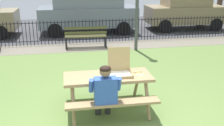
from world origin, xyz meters
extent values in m
cube|color=olive|center=(0.00, 1.34, -0.01)|extent=(28.00, 10.67, 0.02)
cube|color=gray|center=(0.00, 5.97, 0.00)|extent=(28.00, 1.40, 0.01)
cube|color=#424247|center=(0.00, 9.98, -0.01)|extent=(28.00, 6.61, 0.01)
cube|color=#A2865A|center=(0.23, 0.70, 0.74)|extent=(1.81, 0.79, 0.06)
cube|color=#A2865A|center=(0.22, 0.10, 0.44)|extent=(1.80, 0.31, 0.05)
cube|color=#A2865A|center=(0.24, 1.30, 0.44)|extent=(1.80, 0.31, 0.05)
cylinder|color=#A2865A|center=(-0.51, 0.30, 0.35)|extent=(0.08, 0.44, 0.74)
cylinder|color=#A2865A|center=(-0.50, 1.13, 0.35)|extent=(0.08, 0.44, 0.74)
cylinder|color=#A2865A|center=(0.96, 0.28, 0.35)|extent=(0.08, 0.44, 0.74)
cylinder|color=#A2865A|center=(0.98, 1.11, 0.35)|extent=(0.08, 0.44, 0.74)
cube|color=tan|center=(0.49, 0.69, 0.78)|extent=(0.51, 0.51, 0.01)
cube|color=silver|center=(0.49, 0.69, 0.78)|extent=(0.47, 0.47, 0.00)
cube|color=tan|center=(0.48, 0.46, 0.80)|extent=(0.47, 0.05, 0.04)
cube|color=tan|center=(0.51, 0.92, 0.80)|extent=(0.47, 0.05, 0.04)
cube|color=tan|center=(0.26, 0.71, 0.80)|extent=(0.05, 0.47, 0.04)
cube|color=tan|center=(0.72, 0.67, 0.80)|extent=(0.05, 0.47, 0.04)
cube|color=tan|center=(0.51, 0.94, 1.06)|extent=(0.47, 0.08, 0.47)
pyramid|color=#F1DF71|center=(0.89, 0.66, 0.78)|extent=(0.16, 0.22, 0.01)
cube|color=tan|center=(0.89, 0.76, 0.78)|extent=(0.17, 0.04, 0.02)
cylinder|color=#2D2D2D|center=(-0.01, 0.53, 0.22)|extent=(0.12, 0.12, 0.44)
cylinder|color=#2D2D2D|center=(-0.01, 0.32, 0.47)|extent=(0.16, 0.42, 0.15)
cylinder|color=#2D2D2D|center=(0.19, 0.52, 0.22)|extent=(0.12, 0.12, 0.44)
cylinder|color=#2D2D2D|center=(0.19, 0.31, 0.47)|extent=(0.16, 0.42, 0.15)
cube|color=#3359B2|center=(0.08, 0.11, 0.70)|extent=(0.42, 0.23, 0.52)
cylinder|color=#3359B2|center=(-0.17, 0.16, 0.80)|extent=(0.09, 0.21, 0.31)
cylinder|color=#3359B2|center=(0.35, 0.15, 0.80)|extent=(0.09, 0.21, 0.31)
sphere|color=#8C6647|center=(0.08, 0.13, 1.08)|extent=(0.21, 0.21, 0.21)
ellipsoid|color=black|center=(0.08, 0.12, 1.13)|extent=(0.21, 0.20, 0.12)
cylinder|color=black|center=(0.00, 6.67, 0.88)|extent=(21.40, 0.03, 0.03)
cylinder|color=black|center=(0.00, 6.67, 0.14)|extent=(21.40, 0.03, 0.03)
cylinder|color=black|center=(-3.03, 6.67, 0.48)|extent=(0.02, 0.02, 0.96)
cylinder|color=black|center=(-2.89, 6.67, 0.48)|extent=(0.02, 0.02, 0.96)
cylinder|color=black|center=(-2.75, 6.67, 0.48)|extent=(0.02, 0.02, 0.96)
cylinder|color=black|center=(-2.60, 6.67, 0.48)|extent=(0.02, 0.02, 0.96)
cylinder|color=black|center=(-2.46, 6.67, 0.48)|extent=(0.02, 0.02, 0.96)
cylinder|color=black|center=(-2.32, 6.67, 0.48)|extent=(0.02, 0.02, 0.96)
cylinder|color=black|center=(-2.18, 6.67, 0.48)|extent=(0.02, 0.02, 0.96)
cylinder|color=black|center=(-2.04, 6.67, 0.48)|extent=(0.02, 0.02, 0.96)
cylinder|color=black|center=(-1.90, 6.67, 0.48)|extent=(0.02, 0.02, 0.96)
cylinder|color=black|center=(-1.76, 6.67, 0.48)|extent=(0.02, 0.02, 0.96)
cylinder|color=black|center=(-1.62, 6.67, 0.48)|extent=(0.02, 0.02, 0.96)
cylinder|color=black|center=(-1.48, 6.67, 0.48)|extent=(0.02, 0.02, 0.96)
cylinder|color=black|center=(-1.34, 6.67, 0.48)|extent=(0.02, 0.02, 0.96)
cylinder|color=black|center=(-1.20, 6.67, 0.48)|extent=(0.02, 0.02, 0.96)
cylinder|color=black|center=(-1.06, 6.67, 0.48)|extent=(0.02, 0.02, 0.96)
cylinder|color=black|center=(-0.92, 6.67, 0.48)|extent=(0.02, 0.02, 0.96)
cylinder|color=black|center=(-0.77, 6.67, 0.48)|extent=(0.02, 0.02, 0.96)
cylinder|color=black|center=(-0.63, 6.67, 0.48)|extent=(0.02, 0.02, 0.96)
cylinder|color=black|center=(-0.49, 6.67, 0.48)|extent=(0.02, 0.02, 0.96)
cylinder|color=black|center=(-0.35, 6.67, 0.48)|extent=(0.02, 0.02, 0.96)
cylinder|color=black|center=(-0.21, 6.67, 0.48)|extent=(0.02, 0.02, 0.96)
cylinder|color=black|center=(-0.07, 6.67, 0.48)|extent=(0.02, 0.02, 0.96)
cylinder|color=black|center=(0.07, 6.67, 0.48)|extent=(0.02, 0.02, 0.96)
cylinder|color=black|center=(0.21, 6.67, 0.48)|extent=(0.02, 0.02, 0.96)
cylinder|color=black|center=(0.35, 6.67, 0.48)|extent=(0.02, 0.02, 0.96)
cylinder|color=black|center=(0.49, 6.67, 0.48)|extent=(0.02, 0.02, 0.96)
cylinder|color=black|center=(0.63, 6.67, 0.48)|extent=(0.02, 0.02, 0.96)
cylinder|color=black|center=(0.77, 6.67, 0.48)|extent=(0.02, 0.02, 0.96)
cylinder|color=black|center=(0.92, 6.67, 0.48)|extent=(0.02, 0.02, 0.96)
cylinder|color=black|center=(1.06, 6.67, 0.48)|extent=(0.02, 0.02, 0.96)
cylinder|color=black|center=(1.20, 6.67, 0.48)|extent=(0.02, 0.02, 0.96)
cylinder|color=black|center=(1.34, 6.67, 0.48)|extent=(0.02, 0.02, 0.96)
cylinder|color=black|center=(1.48, 6.67, 0.48)|extent=(0.02, 0.02, 0.96)
cylinder|color=black|center=(1.62, 6.67, 0.48)|extent=(0.02, 0.02, 0.96)
cylinder|color=black|center=(1.76, 6.67, 0.48)|extent=(0.02, 0.02, 0.96)
cylinder|color=black|center=(1.90, 6.67, 0.48)|extent=(0.02, 0.02, 0.96)
cylinder|color=black|center=(2.04, 6.67, 0.48)|extent=(0.02, 0.02, 0.96)
cylinder|color=black|center=(2.18, 6.67, 0.48)|extent=(0.02, 0.02, 0.96)
cylinder|color=black|center=(2.32, 6.67, 0.48)|extent=(0.02, 0.02, 0.96)
cylinder|color=black|center=(2.46, 6.67, 0.48)|extent=(0.02, 0.02, 0.96)
cylinder|color=black|center=(2.60, 6.67, 0.48)|extent=(0.02, 0.02, 0.96)
cylinder|color=black|center=(2.75, 6.67, 0.48)|extent=(0.02, 0.02, 0.96)
cylinder|color=black|center=(2.89, 6.67, 0.48)|extent=(0.02, 0.02, 0.96)
cylinder|color=black|center=(3.03, 6.67, 0.48)|extent=(0.02, 0.02, 0.96)
cylinder|color=black|center=(3.17, 6.67, 0.48)|extent=(0.02, 0.02, 0.96)
cylinder|color=black|center=(3.31, 6.67, 0.48)|extent=(0.02, 0.02, 0.96)
cylinder|color=black|center=(3.45, 6.67, 0.48)|extent=(0.02, 0.02, 0.96)
cylinder|color=black|center=(3.59, 6.67, 0.48)|extent=(0.02, 0.02, 0.96)
cylinder|color=black|center=(3.73, 6.67, 0.48)|extent=(0.02, 0.02, 0.96)
cylinder|color=black|center=(3.87, 6.67, 0.48)|extent=(0.02, 0.02, 0.96)
cylinder|color=black|center=(4.01, 6.67, 0.48)|extent=(0.02, 0.02, 0.96)
cylinder|color=black|center=(4.15, 6.67, 0.48)|extent=(0.02, 0.02, 0.96)
cylinder|color=black|center=(4.29, 6.67, 0.48)|extent=(0.02, 0.02, 0.96)
cylinder|color=black|center=(4.44, 6.67, 0.48)|extent=(0.02, 0.02, 0.96)
cylinder|color=black|center=(4.58, 6.67, 0.48)|extent=(0.02, 0.02, 0.96)
cylinder|color=black|center=(4.72, 6.67, 0.48)|extent=(0.02, 0.02, 0.96)
cylinder|color=black|center=(4.86, 6.67, 0.48)|extent=(0.02, 0.02, 0.96)
cylinder|color=black|center=(5.00, 6.67, 0.48)|extent=(0.02, 0.02, 0.96)
cylinder|color=black|center=(5.14, 6.67, 0.48)|extent=(0.02, 0.02, 0.96)
cylinder|color=black|center=(5.28, 6.67, 0.48)|extent=(0.02, 0.02, 0.96)
cylinder|color=black|center=(5.42, 6.67, 0.48)|extent=(0.02, 0.02, 0.96)
cylinder|color=black|center=(5.56, 6.67, 0.48)|extent=(0.02, 0.02, 0.96)
cylinder|color=black|center=(5.70, 6.67, 0.48)|extent=(0.02, 0.02, 0.96)
cylinder|color=black|center=(5.84, 6.67, 0.48)|extent=(0.02, 0.02, 0.96)
cylinder|color=black|center=(5.98, 6.67, 0.48)|extent=(0.02, 0.02, 0.96)
cylinder|color=black|center=(6.12, 6.67, 0.48)|extent=(0.02, 0.02, 0.96)
cylinder|color=black|center=(6.27, 6.67, 0.48)|extent=(0.02, 0.02, 0.96)
cylinder|color=black|center=(6.41, 6.67, 0.48)|extent=(0.02, 0.02, 0.96)
cylinder|color=black|center=(6.55, 6.67, 0.48)|extent=(0.02, 0.02, 0.96)
cube|color=brown|center=(0.27, 6.04, 0.44)|extent=(1.60, 0.19, 0.04)
cube|color=brown|center=(0.26, 5.90, 0.44)|extent=(1.60, 0.19, 0.04)
cube|color=brown|center=(0.25, 5.76, 0.44)|extent=(1.60, 0.19, 0.04)
cube|color=brown|center=(0.25, 5.70, 0.62)|extent=(1.60, 0.15, 0.11)
cube|color=brown|center=(0.25, 5.70, 0.80)|extent=(1.60, 0.15, 0.11)
cube|color=black|center=(1.02, 5.81, 0.22)|extent=(0.07, 0.44, 0.44)
cube|color=black|center=(-0.50, 5.90, 0.22)|extent=(0.07, 0.44, 0.44)
cylinder|color=black|center=(-3.25, 7.79, 0.32)|extent=(0.64, 0.12, 0.64)
cylinder|color=black|center=(-3.22, 9.51, 0.32)|extent=(0.64, 0.12, 0.64)
cube|color=gray|center=(0.65, 8.68, 0.79)|extent=(4.64, 1.94, 0.90)
cylinder|color=black|center=(2.19, 7.72, 0.32)|extent=(0.64, 0.12, 0.64)
cylinder|color=black|center=(2.23, 9.56, 0.32)|extent=(0.64, 0.12, 0.64)
cylinder|color=black|center=(-0.93, 7.79, 0.32)|extent=(0.64, 0.12, 0.64)
cylinder|color=black|center=(-0.89, 9.63, 0.32)|extent=(0.64, 0.12, 0.64)
cube|color=#98815E|center=(5.63, 8.68, 0.76)|extent=(3.95, 1.84, 0.84)
cylinder|color=black|center=(6.93, 7.78, 0.32)|extent=(0.64, 0.13, 0.64)
cylinder|color=black|center=(6.98, 9.50, 0.32)|extent=(0.64, 0.13, 0.64)
cylinder|color=black|center=(4.28, 7.86, 0.32)|extent=(0.64, 0.13, 0.64)
cylinder|color=black|center=(4.33, 9.58, 0.32)|extent=(0.64, 0.13, 0.64)
camera|label=1|loc=(-0.66, -4.45, 2.78)|focal=43.66mm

